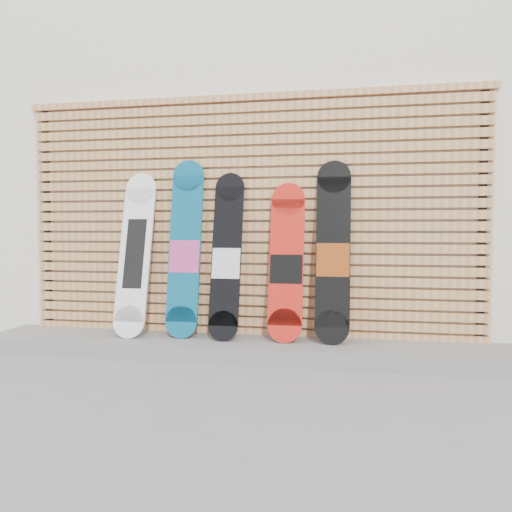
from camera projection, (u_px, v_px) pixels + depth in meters
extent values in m
plane|color=gray|center=(240.00, 378.00, 3.62)|extent=(80.00, 80.00, 0.00)
cube|color=white|center=(330.00, 177.00, 6.87)|extent=(12.00, 5.00, 3.60)
cube|color=slate|center=(240.00, 347.00, 4.31)|extent=(4.60, 0.70, 0.12)
cube|color=tan|center=(247.00, 332.00, 4.59)|extent=(4.20, 0.05, 0.08)
cube|color=tan|center=(247.00, 321.00, 4.59)|extent=(4.20, 0.05, 0.08)
cube|color=tan|center=(247.00, 311.00, 4.58)|extent=(4.20, 0.05, 0.07)
cube|color=tan|center=(247.00, 300.00, 4.58)|extent=(4.20, 0.05, 0.07)
cube|color=tan|center=(247.00, 290.00, 4.57)|extent=(4.20, 0.05, 0.07)
cube|color=tan|center=(247.00, 279.00, 4.57)|extent=(4.20, 0.05, 0.07)
cube|color=tan|center=(247.00, 269.00, 4.56)|extent=(4.20, 0.05, 0.07)
cube|color=tan|center=(247.00, 258.00, 4.56)|extent=(4.20, 0.05, 0.07)
cube|color=tan|center=(247.00, 248.00, 4.55)|extent=(4.20, 0.05, 0.07)
cube|color=tan|center=(247.00, 237.00, 4.55)|extent=(4.20, 0.05, 0.08)
cube|color=tan|center=(247.00, 226.00, 4.54)|extent=(4.20, 0.05, 0.08)
cube|color=tan|center=(247.00, 216.00, 4.54)|extent=(4.20, 0.05, 0.08)
cube|color=tan|center=(247.00, 205.00, 4.53)|extent=(4.20, 0.05, 0.08)
cube|color=tan|center=(247.00, 194.00, 4.53)|extent=(4.20, 0.05, 0.08)
cube|color=tan|center=(247.00, 184.00, 4.52)|extent=(4.20, 0.05, 0.08)
cube|color=tan|center=(247.00, 173.00, 4.52)|extent=(4.20, 0.05, 0.08)
cube|color=tan|center=(247.00, 162.00, 4.51)|extent=(4.20, 0.05, 0.08)
cube|color=tan|center=(247.00, 151.00, 4.51)|extent=(4.20, 0.05, 0.08)
cube|color=tan|center=(247.00, 141.00, 4.50)|extent=(4.20, 0.05, 0.08)
cube|color=tan|center=(247.00, 130.00, 4.50)|extent=(4.20, 0.05, 0.08)
cube|color=tan|center=(247.00, 119.00, 4.49)|extent=(4.20, 0.05, 0.08)
cube|color=tan|center=(246.00, 108.00, 4.49)|extent=(4.20, 0.05, 0.08)
cube|color=black|center=(48.00, 226.00, 4.94)|extent=(0.06, 0.04, 2.23)
cube|color=black|center=(482.00, 225.00, 4.19)|extent=(0.06, 0.04, 2.23)
cube|color=tan|center=(246.00, 98.00, 4.48)|extent=(4.26, 0.07, 0.06)
cube|color=white|center=(135.00, 254.00, 4.52)|extent=(0.29, 0.32, 1.20)
cylinder|color=white|center=(129.00, 322.00, 4.41)|extent=(0.29, 0.09, 0.29)
cylinder|color=white|center=(141.00, 189.00, 4.64)|extent=(0.29, 0.09, 0.29)
cube|color=black|center=(135.00, 254.00, 4.52)|extent=(0.18, 0.18, 0.63)
cube|color=#0C597C|center=(185.00, 248.00, 4.48)|extent=(0.29, 0.25, 1.31)
cylinder|color=#0C597C|center=(181.00, 322.00, 4.40)|extent=(0.29, 0.07, 0.29)
cylinder|color=#0C597C|center=(189.00, 176.00, 4.56)|extent=(0.29, 0.07, 0.29)
cube|color=#E14F99|center=(185.00, 257.00, 4.47)|extent=(0.28, 0.08, 0.29)
cube|color=black|center=(227.00, 255.00, 4.39)|extent=(0.26, 0.29, 1.22)
cylinder|color=black|center=(223.00, 326.00, 4.29)|extent=(0.26, 0.08, 0.26)
cylinder|color=black|center=(230.00, 187.00, 4.49)|extent=(0.26, 0.08, 0.26)
cube|color=white|center=(226.00, 263.00, 4.38)|extent=(0.25, 0.08, 0.27)
cube|color=red|center=(286.00, 261.00, 4.31)|extent=(0.30, 0.25, 1.08)
cylinder|color=red|center=(285.00, 326.00, 4.23)|extent=(0.30, 0.08, 0.29)
cylinder|color=red|center=(288.00, 199.00, 4.39)|extent=(0.30, 0.08, 0.29)
cube|color=black|center=(286.00, 269.00, 4.30)|extent=(0.28, 0.08, 0.25)
cube|color=black|center=(333.00, 251.00, 4.23)|extent=(0.29, 0.25, 1.27)
cylinder|color=black|center=(332.00, 327.00, 4.15)|extent=(0.29, 0.07, 0.29)
cylinder|color=black|center=(334.00, 177.00, 4.31)|extent=(0.29, 0.07, 0.29)
cube|color=maroon|center=(333.00, 260.00, 4.22)|extent=(0.28, 0.08, 0.29)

